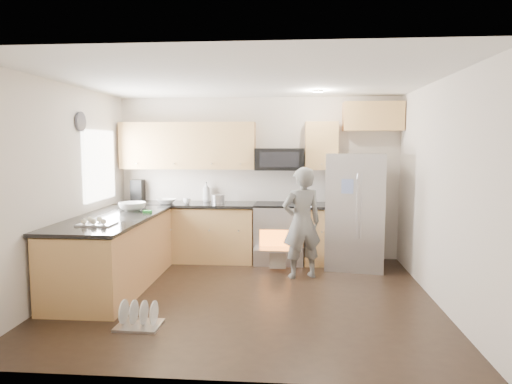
# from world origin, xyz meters

# --- Properties ---
(ground) EXTENTS (4.50, 4.50, 0.00)m
(ground) POSITION_xyz_m (0.00, 0.00, 0.00)
(ground) COLOR black
(ground) RESTS_ON ground
(room_shell) EXTENTS (4.54, 4.04, 2.62)m
(room_shell) POSITION_xyz_m (-0.04, 0.02, 1.67)
(room_shell) COLOR beige
(room_shell) RESTS_ON ground
(back_cabinet_run) EXTENTS (4.45, 0.64, 2.50)m
(back_cabinet_run) POSITION_xyz_m (-0.59, 1.75, 0.96)
(back_cabinet_run) COLOR #BC7E4B
(back_cabinet_run) RESTS_ON ground
(peninsula) EXTENTS (0.96, 2.36, 1.04)m
(peninsula) POSITION_xyz_m (-1.75, 0.25, 0.46)
(peninsula) COLOR #BC7E4B
(peninsula) RESTS_ON ground
(stove_range) EXTENTS (0.76, 0.97, 1.79)m
(stove_range) POSITION_xyz_m (0.35, 1.69, 0.68)
(stove_range) COLOR #B7B7BC
(stove_range) RESTS_ON ground
(refrigerator) EXTENTS (0.94, 0.79, 1.72)m
(refrigerator) POSITION_xyz_m (1.50, 1.45, 0.86)
(refrigerator) COLOR #B7B7BC
(refrigerator) RESTS_ON ground
(person) EXTENTS (0.65, 0.54, 1.54)m
(person) POSITION_xyz_m (0.69, 0.88, 0.77)
(person) COLOR slate
(person) RESTS_ON ground
(dish_rack) EXTENTS (0.45, 0.36, 0.27)m
(dish_rack) POSITION_xyz_m (-0.99, -1.01, 0.07)
(dish_rack) COLOR #B7B7BC
(dish_rack) RESTS_ON ground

